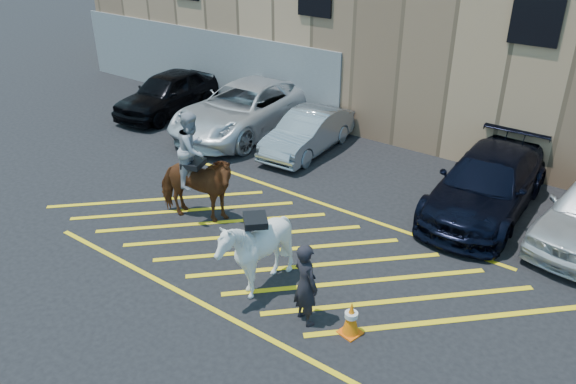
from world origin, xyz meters
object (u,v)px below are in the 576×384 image
Objects in this scene: car_black_suv at (168,93)px; saddled_white at (256,251)px; car_silver_sedan at (308,132)px; handler at (306,284)px; car_white_pickup at (245,108)px; car_blue_suv at (487,184)px; mounted_bay at (195,178)px; traffic_cone at (351,318)px.

saddled_white reaches higher than car_black_suv.
saddled_white is at bearing -67.24° from car_silver_sedan.
saddled_white is at bearing 12.15° from handler.
car_white_pickup reaches higher than car_blue_suv.
saddled_white is (-1.37, 0.21, 0.08)m from handler.
handler is at bearing -37.34° from car_black_suv.
mounted_bay is 1.26× the size of saddled_white.
handler reaches higher than car_silver_sedan.
car_silver_sedan is 0.74× the size of car_blue_suv.
car_silver_sedan reaches higher than traffic_cone.
traffic_cone is at bearing -34.63° from car_black_suv.
mounted_bay is at bearing 1.54° from handler.
car_blue_suv is at bearing -7.67° from car_black_suv.
saddled_white is 3.14× the size of traffic_cone.
car_blue_suv is 6.22m from traffic_cone.
car_blue_suv is (5.97, -0.48, 0.12)m from car_silver_sedan.
car_blue_suv is at bearing -6.87° from car_white_pickup.
handler is at bearing -45.82° from car_white_pickup.
car_blue_suv is (12.36, -0.38, -0.01)m from car_black_suv.
car_white_pickup is 8.32× the size of traffic_cone.
mounted_bay is 3.37m from saddled_white.
traffic_cone is at bearing -0.18° from saddled_white.
car_white_pickup is at bearing 118.95° from mounted_bay.
traffic_cone is (5.36, -1.37, -0.80)m from mounted_bay.
car_black_suv is 13.69m from traffic_cone.
car_blue_suv is 1.86× the size of mounted_bay.
car_black_suv is at bearing 177.11° from car_silver_sedan.
handler is 1.39m from saddled_white.
mounted_bay is at bearing 165.70° from traffic_cone.
car_silver_sedan is (2.80, -0.19, -0.19)m from car_white_pickup.
traffic_cone is (-0.36, -6.20, -0.42)m from car_blue_suv.
traffic_cone is (2.28, -0.01, -0.59)m from saddled_white.
car_black_suv is at bearing 151.28° from traffic_cone.
car_white_pickup is at bearing 140.74° from traffic_cone.
mounted_bay reaches higher than car_silver_sedan.
car_black_suv is 6.38× the size of traffic_cone.
car_silver_sedan is 8.72m from traffic_cone.
mounted_bay is 5.59m from traffic_cone.
car_silver_sedan is at bearing -34.68° from handler.
mounted_bay reaches higher than car_white_pickup.
car_silver_sedan is at bearing -5.03° from car_black_suv.
mounted_bay is at bearing -63.54° from car_white_pickup.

